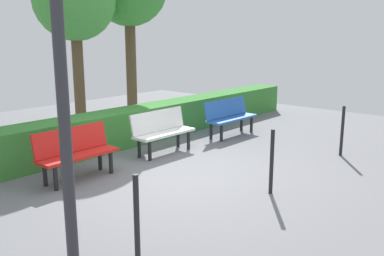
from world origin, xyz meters
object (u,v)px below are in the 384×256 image
(bench_blue, at_px, (230,115))
(lamp_post, at_px, (58,28))
(bench_red, at_px, (76,151))
(bench_white, at_px, (162,130))
(tree_mid, at_px, (74,1))

(bench_blue, bearing_deg, lamp_post, 21.89)
(bench_blue, bearing_deg, bench_red, -0.47)
(bench_red, relative_size, lamp_post, 0.40)
(bench_white, bearing_deg, bench_red, 1.89)
(bench_blue, xyz_separation_m, bench_red, (4.22, -0.10, -0.00))
(tree_mid, bearing_deg, lamp_post, 54.29)
(bench_blue, relative_size, bench_white, 1.07)
(bench_blue, bearing_deg, tree_mid, -57.29)
(bench_white, height_order, bench_red, same)
(bench_blue, height_order, tree_mid, tree_mid)
(bench_blue, bearing_deg, bench_white, -2.79)
(tree_mid, bearing_deg, bench_red, 53.87)
(bench_red, height_order, tree_mid, tree_mid)
(bench_blue, relative_size, lamp_post, 0.44)
(bench_white, distance_m, bench_red, 2.07)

